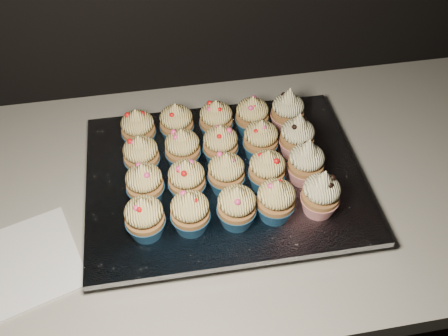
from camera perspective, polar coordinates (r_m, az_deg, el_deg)
name	(u,v)px	position (r m, az deg, el deg)	size (l,w,h in m)	color
cabinet	(294,295)	(1.33, 7.96, -14.18)	(2.40, 0.60, 0.86)	black
worktop	(318,177)	(0.97, 10.64, -1.03)	(2.44, 0.64, 0.04)	beige
napkin	(23,264)	(0.87, -22.04, -10.14)	(0.17, 0.17, 0.00)	white
baking_tray	(224,183)	(0.90, 0.00, -1.70)	(0.45, 0.34, 0.02)	black
foil_lining	(224,176)	(0.89, 0.00, -0.97)	(0.48, 0.38, 0.01)	silver
cupcake_0	(145,218)	(0.78, -9.05, -5.62)	(0.06, 0.06, 0.08)	navy
cupcake_1	(190,212)	(0.78, -3.89, -5.06)	(0.06, 0.06, 0.08)	navy
cupcake_2	(237,207)	(0.79, 1.46, -4.43)	(0.06, 0.06, 0.08)	navy
cupcake_3	(276,200)	(0.80, 5.94, -3.68)	(0.06, 0.06, 0.08)	navy
cupcake_4	(321,194)	(0.82, 11.01, -2.93)	(0.06, 0.06, 0.10)	red
cupcake_5	(145,184)	(0.83, -9.04, -1.80)	(0.06, 0.06, 0.08)	navy
cupcake_6	(187,180)	(0.83, -4.28, -1.38)	(0.06, 0.06, 0.08)	navy
cupcake_7	(226,173)	(0.83, 0.26, -0.59)	(0.06, 0.06, 0.08)	navy
cupcake_8	(267,170)	(0.84, 4.92, -0.26)	(0.06, 0.06, 0.08)	navy
cupcake_9	(306,163)	(0.86, 9.36, 0.61)	(0.06, 0.06, 0.10)	red
cupcake_10	(141,156)	(0.87, -9.43, 1.41)	(0.06, 0.06, 0.08)	navy
cupcake_11	(183,149)	(0.88, -4.75, 2.20)	(0.06, 0.06, 0.08)	navy
cupcake_12	(221,145)	(0.88, -0.40, 2.66)	(0.06, 0.06, 0.08)	navy
cupcake_13	(261,140)	(0.89, 4.21, 3.22)	(0.06, 0.06, 0.08)	navy
cupcake_14	(297,137)	(0.90, 8.35, 3.56)	(0.06, 0.06, 0.10)	red
cupcake_15	(138,129)	(0.93, -9.77, 4.40)	(0.06, 0.06, 0.08)	navy
cupcake_16	(177,123)	(0.93, -5.44, 5.11)	(0.06, 0.06, 0.08)	navy
cupcake_17	(216,120)	(0.93, -0.91, 5.50)	(0.06, 0.06, 0.08)	navy
cupcake_18	(252,116)	(0.94, 3.23, 5.96)	(0.06, 0.06, 0.08)	navy
cupcake_19	(288,111)	(0.95, 7.28, 6.47)	(0.06, 0.06, 0.10)	red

